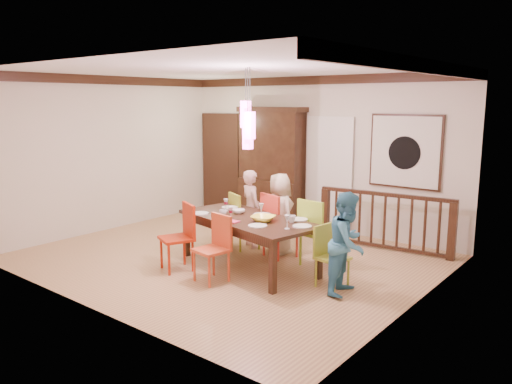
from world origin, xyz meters
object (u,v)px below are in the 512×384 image
Objects in this scene: chair_end_right at (333,253)px; balustrade at (385,220)px; person_end_right at (348,243)px; person_far_mid at (280,213)px; person_far_left at (251,209)px; chair_far_left at (245,217)px; dining_table at (248,223)px; china_hutch at (271,165)px.

chair_end_right is 0.36× the size of balustrade.
chair_end_right is 0.63× the size of person_end_right.
chair_end_right is 1.69m from person_far_mid.
person_far_left is 0.57m from person_far_mid.
person_far_mid is at bearing -138.84° from chair_far_left.
dining_table is 0.96m from chair_far_left.
person_end_right is at bearing -38.73° from china_hutch.
person_end_right is at bearing -94.31° from chair_end_right.
person_end_right is (1.65, -0.01, -0.01)m from dining_table.
dining_table is 1.82× the size of person_far_left.
balustrade is at bearing -120.91° from person_far_left.
person_far_mid is at bearing 105.50° from dining_table.
china_hutch is at bearing 131.66° from dining_table.
person_end_right is (2.29, -0.71, 0.12)m from chair_far_left.
china_hutch reaches higher than person_far_mid.
person_end_right is (1.70, -0.88, 0.01)m from person_far_mid.
dining_table is at bearing 157.80° from chair_far_left.
dining_table is 1.06m from person_far_left.
balustrade is (1.20, 2.09, -0.17)m from dining_table.
person_far_mid is (-0.06, 0.87, -0.02)m from dining_table.
person_far_mid is at bearing 68.83° from chair_end_right.
person_far_mid is (1.35, -1.57, -0.51)m from china_hutch.
chair_far_left is at bearing 36.03° from person_far_mid.
dining_table is 1.42m from chair_end_right.
person_far_left reaches higher than balustrade.
balustrade is 2.22m from person_far_left.
dining_table is at bearing 151.52° from person_far_left.
chair_far_left is at bearing -148.62° from balustrade.
chair_far_left is at bearing 80.37° from chair_end_right.
balustrade reaches higher than dining_table.
person_far_mid is at bearing -153.13° from person_far_left.
person_far_mid is (0.58, 0.16, 0.11)m from chair_far_left.
balustrade is (-0.21, 2.05, 0.03)m from chair_end_right.
person_far_left reaches higher than dining_table.
balustrade is (2.61, -0.35, -0.67)m from china_hutch.
chair_far_left is at bearing 144.11° from dining_table.
chair_far_left is 2.00m from china_hutch.
person_far_mid is (-1.26, -1.23, 0.15)m from balustrade.
chair_end_right is 0.63× the size of person_far_mid.
chair_far_left is 0.71× the size of person_end_right.
china_hutch is 1.77× the size of person_far_left.
person_far_left is 1.01× the size of person_far_mid.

